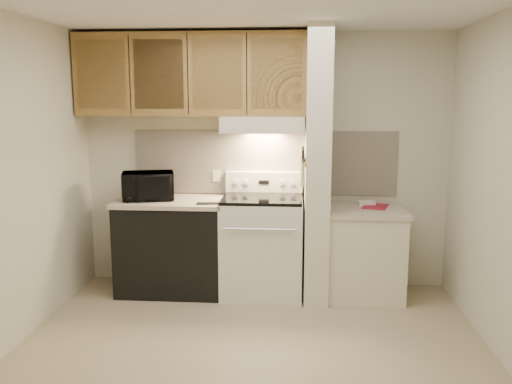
# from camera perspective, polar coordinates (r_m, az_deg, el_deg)

# --- Properties ---
(floor) EXTENTS (3.60, 3.60, 0.00)m
(floor) POSITION_cam_1_polar(r_m,az_deg,el_deg) (4.30, -0.38, -15.91)
(floor) COLOR tan
(floor) RESTS_ON ground
(ceiling) EXTENTS (3.60, 3.60, 0.00)m
(ceiling) POSITION_cam_1_polar(r_m,az_deg,el_deg) (3.92, -0.43, 19.10)
(ceiling) COLOR white
(ceiling) RESTS_ON wall_back
(wall_back) EXTENTS (3.60, 2.50, 0.02)m
(wall_back) POSITION_cam_1_polar(r_m,az_deg,el_deg) (5.40, 0.91, 3.28)
(wall_back) COLOR beige
(wall_back) RESTS_ON floor
(wall_left) EXTENTS (0.02, 3.00, 2.50)m
(wall_left) POSITION_cam_1_polar(r_m,az_deg,el_deg) (4.45, -24.20, 0.97)
(wall_left) COLOR beige
(wall_left) RESTS_ON floor
(wall_right) EXTENTS (0.02, 3.00, 2.50)m
(wall_right) POSITION_cam_1_polar(r_m,az_deg,el_deg) (4.18, 25.01, 0.40)
(wall_right) COLOR beige
(wall_right) RESTS_ON floor
(backsplash) EXTENTS (2.60, 0.02, 0.63)m
(backsplash) POSITION_cam_1_polar(r_m,az_deg,el_deg) (5.39, 0.90, 3.11)
(backsplash) COLOR #EEE0C9
(backsplash) RESTS_ON wall_back
(range_body) EXTENTS (0.76, 0.65, 0.92)m
(range_body) POSITION_cam_1_polar(r_m,az_deg,el_deg) (5.22, 0.66, -5.81)
(range_body) COLOR silver
(range_body) RESTS_ON floor
(oven_window) EXTENTS (0.50, 0.01, 0.30)m
(oven_window) POSITION_cam_1_polar(r_m,az_deg,el_deg) (4.90, 0.42, -6.36)
(oven_window) COLOR black
(oven_window) RESTS_ON range_body
(oven_handle) EXTENTS (0.65, 0.02, 0.02)m
(oven_handle) POSITION_cam_1_polar(r_m,az_deg,el_deg) (4.81, 0.39, -3.97)
(oven_handle) COLOR silver
(oven_handle) RESTS_ON range_body
(cooktop) EXTENTS (0.74, 0.64, 0.03)m
(cooktop) POSITION_cam_1_polar(r_m,az_deg,el_deg) (5.11, 0.67, -0.67)
(cooktop) COLOR black
(cooktop) RESTS_ON range_body
(range_backguard) EXTENTS (0.76, 0.08, 0.20)m
(range_backguard) POSITION_cam_1_polar(r_m,az_deg,el_deg) (5.37, 0.86, 1.09)
(range_backguard) COLOR silver
(range_backguard) RESTS_ON range_body
(range_display) EXTENTS (0.10, 0.01, 0.04)m
(range_display) POSITION_cam_1_polar(r_m,az_deg,el_deg) (5.33, 0.84, 1.02)
(range_display) COLOR black
(range_display) RESTS_ON range_backguard
(range_knob_left_outer) EXTENTS (0.05, 0.02, 0.05)m
(range_knob_left_outer) POSITION_cam_1_polar(r_m,az_deg,el_deg) (5.35, -2.16, 1.05)
(range_knob_left_outer) COLOR silver
(range_knob_left_outer) RESTS_ON range_backguard
(range_knob_left_inner) EXTENTS (0.05, 0.02, 0.05)m
(range_knob_left_inner) POSITION_cam_1_polar(r_m,az_deg,el_deg) (5.34, -1.09, 1.04)
(range_knob_left_inner) COLOR silver
(range_knob_left_inner) RESTS_ON range_backguard
(range_knob_right_inner) EXTENTS (0.05, 0.02, 0.05)m
(range_knob_right_inner) POSITION_cam_1_polar(r_m,az_deg,el_deg) (5.32, 2.77, 0.99)
(range_knob_right_inner) COLOR silver
(range_knob_right_inner) RESTS_ON range_backguard
(range_knob_right_outer) EXTENTS (0.05, 0.02, 0.05)m
(range_knob_right_outer) POSITION_cam_1_polar(r_m,az_deg,el_deg) (5.32, 3.85, 0.98)
(range_knob_right_outer) COLOR silver
(range_knob_right_outer) RESTS_ON range_backguard
(dishwasher_front) EXTENTS (1.00, 0.63, 0.87)m
(dishwasher_front) POSITION_cam_1_polar(r_m,az_deg,el_deg) (5.36, -8.81, -5.78)
(dishwasher_front) COLOR black
(dishwasher_front) RESTS_ON floor
(left_countertop) EXTENTS (1.04, 0.67, 0.04)m
(left_countertop) POSITION_cam_1_polar(r_m,az_deg,el_deg) (5.26, -8.94, -1.00)
(left_countertop) COLOR #C4B29C
(left_countertop) RESTS_ON dishwasher_front
(spoon_rest) EXTENTS (0.23, 0.10, 0.02)m
(spoon_rest) POSITION_cam_1_polar(r_m,az_deg,el_deg) (4.98, -4.99, -1.19)
(spoon_rest) COLOR black
(spoon_rest) RESTS_ON left_countertop
(teal_jar) EXTENTS (0.12, 0.12, 0.11)m
(teal_jar) POSITION_cam_1_polar(r_m,az_deg,el_deg) (5.38, -12.48, -0.07)
(teal_jar) COLOR #295E52
(teal_jar) RESTS_ON left_countertop
(outlet) EXTENTS (0.08, 0.01, 0.12)m
(outlet) POSITION_cam_1_polar(r_m,az_deg,el_deg) (5.45, -4.16, 1.72)
(outlet) COLOR beige
(outlet) RESTS_ON backsplash
(microwave) EXTENTS (0.55, 0.44, 0.27)m
(microwave) POSITION_cam_1_polar(r_m,az_deg,el_deg) (5.27, -11.29, 0.63)
(microwave) COLOR black
(microwave) RESTS_ON left_countertop
(partition_pillar) EXTENTS (0.22, 0.70, 2.50)m
(partition_pillar) POSITION_cam_1_polar(r_m,az_deg,el_deg) (5.05, 6.46, 2.75)
(partition_pillar) COLOR beige
(partition_pillar) RESTS_ON floor
(pillar_trim) EXTENTS (0.01, 0.70, 0.04)m
(pillar_trim) POSITION_cam_1_polar(r_m,az_deg,el_deg) (5.04, 5.15, 3.34)
(pillar_trim) COLOR olive
(pillar_trim) RESTS_ON partition_pillar
(knife_strip) EXTENTS (0.02, 0.42, 0.04)m
(knife_strip) POSITION_cam_1_polar(r_m,az_deg,el_deg) (4.99, 5.09, 3.50)
(knife_strip) COLOR black
(knife_strip) RESTS_ON partition_pillar
(knife_blade_a) EXTENTS (0.01, 0.03, 0.16)m
(knife_blade_a) POSITION_cam_1_polar(r_m,az_deg,el_deg) (4.85, 4.96, 2.13)
(knife_blade_a) COLOR silver
(knife_blade_a) RESTS_ON knife_strip
(knife_handle_a) EXTENTS (0.02, 0.02, 0.10)m
(knife_handle_a) POSITION_cam_1_polar(r_m,az_deg,el_deg) (4.84, 4.98, 3.90)
(knife_handle_a) COLOR black
(knife_handle_a) RESTS_ON knife_strip
(knife_blade_b) EXTENTS (0.01, 0.04, 0.18)m
(knife_blade_b) POSITION_cam_1_polar(r_m,az_deg,el_deg) (4.93, 4.95, 2.13)
(knife_blade_b) COLOR silver
(knife_blade_b) RESTS_ON knife_strip
(knife_handle_b) EXTENTS (0.02, 0.02, 0.10)m
(knife_handle_b) POSITION_cam_1_polar(r_m,az_deg,el_deg) (4.90, 4.97, 3.98)
(knife_handle_b) COLOR black
(knife_handle_b) RESTS_ON knife_strip
(knife_blade_c) EXTENTS (0.01, 0.04, 0.20)m
(knife_blade_c) POSITION_cam_1_polar(r_m,az_deg,el_deg) (4.99, 4.94, 2.11)
(knife_blade_c) COLOR silver
(knife_blade_c) RESTS_ON knife_strip
(knife_handle_c) EXTENTS (0.02, 0.02, 0.10)m
(knife_handle_c) POSITION_cam_1_polar(r_m,az_deg,el_deg) (4.98, 4.96, 4.06)
(knife_handle_c) COLOR black
(knife_handle_c) RESTS_ON knife_strip
(knife_blade_d) EXTENTS (0.01, 0.04, 0.16)m
(knife_blade_d) POSITION_cam_1_polar(r_m,az_deg,el_deg) (5.07, 4.93, 2.47)
(knife_blade_d) COLOR silver
(knife_blade_d) RESTS_ON knife_strip
(knife_handle_d) EXTENTS (0.02, 0.02, 0.10)m
(knife_handle_d) POSITION_cam_1_polar(r_m,az_deg,el_deg) (5.06, 4.96, 4.16)
(knife_handle_d) COLOR black
(knife_handle_d) RESTS_ON knife_strip
(knife_blade_e) EXTENTS (0.01, 0.04, 0.18)m
(knife_blade_e) POSITION_cam_1_polar(r_m,az_deg,el_deg) (5.16, 4.92, 2.49)
(knife_blade_e) COLOR silver
(knife_blade_e) RESTS_ON knife_strip
(knife_handle_e) EXTENTS (0.02, 0.02, 0.10)m
(knife_handle_e) POSITION_cam_1_polar(r_m,az_deg,el_deg) (5.15, 4.95, 4.26)
(knife_handle_e) COLOR black
(knife_handle_e) RESTS_ON knife_strip
(oven_mitt) EXTENTS (0.03, 0.11, 0.26)m
(oven_mitt) POSITION_cam_1_polar(r_m,az_deg,el_deg) (5.23, 4.93, 2.12)
(oven_mitt) COLOR slate
(oven_mitt) RESTS_ON partition_pillar
(right_cab_base) EXTENTS (0.70, 0.60, 0.81)m
(right_cab_base) POSITION_cam_1_polar(r_m,az_deg,el_deg) (5.26, 11.32, -6.50)
(right_cab_base) COLOR beige
(right_cab_base) RESTS_ON floor
(right_countertop) EXTENTS (0.74, 0.64, 0.04)m
(right_countertop) POSITION_cam_1_polar(r_m,az_deg,el_deg) (5.16, 11.48, -1.97)
(right_countertop) COLOR #C4B29C
(right_countertop) RESTS_ON right_cab_base
(red_folder) EXTENTS (0.28, 0.34, 0.01)m
(red_folder) POSITION_cam_1_polar(r_m,az_deg,el_deg) (5.26, 12.44, -1.49)
(red_folder) COLOR maroon
(red_folder) RESTS_ON right_countertop
(white_box) EXTENTS (0.17, 0.12, 0.04)m
(white_box) POSITION_cam_1_polar(r_m,az_deg,el_deg) (5.33, 11.55, -1.15)
(white_box) COLOR white
(white_box) RESTS_ON right_countertop
(range_hood) EXTENTS (0.78, 0.44, 0.15)m
(range_hood) POSITION_cam_1_polar(r_m,az_deg,el_deg) (5.16, 0.77, 7.14)
(range_hood) COLOR beige
(range_hood) RESTS_ON upper_cabinets
(hood_lip) EXTENTS (0.78, 0.04, 0.06)m
(hood_lip) POSITION_cam_1_polar(r_m,az_deg,el_deg) (4.95, 0.62, 6.51)
(hood_lip) COLOR beige
(hood_lip) RESTS_ON range_hood
(upper_cabinets) EXTENTS (2.18, 0.33, 0.77)m
(upper_cabinets) POSITION_cam_1_polar(r_m,az_deg,el_deg) (5.29, -6.84, 12.13)
(upper_cabinets) COLOR olive
(upper_cabinets) RESTS_ON wall_back
(cab_door_a) EXTENTS (0.46, 0.01, 0.63)m
(cab_door_a) POSITION_cam_1_polar(r_m,az_deg,el_deg) (5.35, -15.99, 11.80)
(cab_door_a) COLOR olive
(cab_door_a) RESTS_ON upper_cabinets
(cab_gap_a) EXTENTS (0.01, 0.01, 0.73)m
(cab_gap_a) POSITION_cam_1_polar(r_m,az_deg,el_deg) (5.26, -13.15, 11.96)
(cab_gap_a) COLOR black
(cab_gap_a) RESTS_ON upper_cabinets
(cab_door_b) EXTENTS (0.46, 0.01, 0.63)m
(cab_door_b) POSITION_cam_1_polar(r_m,az_deg,el_deg) (5.19, -10.21, 12.09)
(cab_door_b) COLOR olive
(cab_door_b) RESTS_ON upper_cabinets
(cab_gap_b) EXTENTS (0.01, 0.01, 0.73)m
(cab_gap_b) POSITION_cam_1_polar(r_m,az_deg,el_deg) (5.13, -7.20, 12.19)
(cab_gap_b) COLOR black
(cab_gap_b) RESTS_ON upper_cabinets
(cab_door_c) EXTENTS (0.46, 0.01, 0.63)m
(cab_door_c) POSITION_cam_1_polar(r_m,az_deg,el_deg) (5.08, -4.11, 12.27)
(cab_door_c) COLOR olive
(cab_door_c) RESTS_ON upper_cabinets
(cab_gap_c) EXTENTS (0.01, 0.01, 0.73)m
(cab_gap_c) POSITION_cam_1_polar(r_m,az_deg,el_deg) (5.05, -0.98, 12.31)
(cab_gap_c) COLOR black
(cab_gap_c) RESTS_ON upper_cabinets
(cab_door_d) EXTENTS (0.46, 0.01, 0.63)m
(cab_door_d) POSITION_cam_1_polar(r_m,az_deg,el_deg) (5.03, 2.18, 12.31)
(cab_door_d) COLOR olive
(cab_door_d) RESTS_ON upper_cabinets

